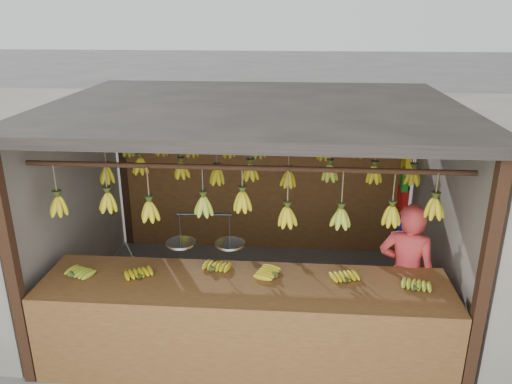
{
  "coord_description": "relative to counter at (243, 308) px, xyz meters",
  "views": [
    {
      "loc": [
        0.43,
        -5.19,
        3.31
      ],
      "look_at": [
        0.0,
        0.3,
        1.3
      ],
      "focal_mm": 35.0,
      "sensor_mm": 36.0,
      "label": 1
    }
  ],
  "objects": [
    {
      "name": "ground",
      "position": [
        -0.0,
        1.24,
        -0.72
      ],
      "size": [
        80.0,
        80.0,
        0.0
      ],
      "primitive_type": "plane",
      "color": "#5B5B57"
    },
    {
      "name": "stall",
      "position": [
        -0.0,
        1.56,
        1.26
      ],
      "size": [
        4.3,
        3.3,
        2.4
      ],
      "color": "black",
      "rests_on": "ground"
    },
    {
      "name": "counter",
      "position": [
        0.0,
        0.0,
        0.0
      ],
      "size": [
        3.87,
        0.88,
        0.96
      ],
      "color": "brown",
      "rests_on": "ground"
    },
    {
      "name": "hanging_bananas",
      "position": [
        -0.01,
        1.24,
        0.9
      ],
      "size": [
        3.62,
        2.25,
        0.4
      ],
      "color": "#B2A013",
      "rests_on": "ground"
    },
    {
      "name": "balance_scale",
      "position": [
        -0.38,
        0.24,
        0.57
      ],
      "size": [
        0.74,
        0.29,
        0.77
      ],
      "color": "black",
      "rests_on": "ground"
    },
    {
      "name": "vendor",
      "position": [
        1.6,
        0.64,
        0.06
      ],
      "size": [
        0.66,
        0.53,
        1.55
      ],
      "primitive_type": "imported",
      "rotation": [
        0.0,
        0.0,
        2.81
      ],
      "color": "#BF3333",
      "rests_on": "ground"
    },
    {
      "name": "bag_bundles",
      "position": [
        1.94,
        2.59,
        0.29
      ],
      "size": [
        0.08,
        0.26,
        1.22
      ],
      "color": "yellow",
      "rests_on": "ground"
    }
  ]
}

